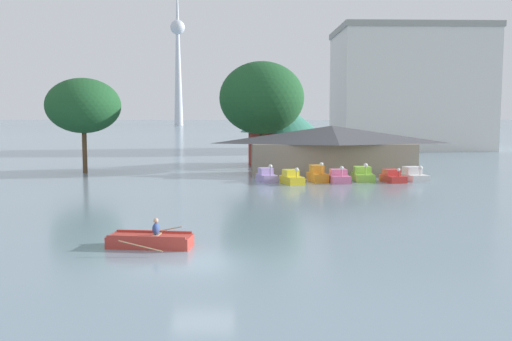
{
  "coord_description": "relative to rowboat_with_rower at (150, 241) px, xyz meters",
  "views": [
    {
      "loc": [
        1.43,
        -21.55,
        5.75
      ],
      "look_at": [
        2.65,
        17.05,
        1.99
      ],
      "focal_mm": 38.83,
      "sensor_mm": 36.0,
      "label": 1
    }
  ],
  "objects": [
    {
      "name": "pedal_boat_yellow",
      "position": [
        8.48,
        22.96,
        0.2
      ],
      "size": [
        2.07,
        2.78,
        1.49
      ],
      "rotation": [
        0.0,
        0.0,
        -1.27
      ],
      "color": "yellow",
      "rests_on": "ground"
    },
    {
      "name": "pedal_boat_orange",
      "position": [
        10.94,
        24.62,
        0.29
      ],
      "size": [
        1.73,
        2.76,
        1.8
      ],
      "rotation": [
        0.0,
        0.0,
        -1.4
      ],
      "color": "orange",
      "rests_on": "ground"
    },
    {
      "name": "shoreline_tree_mid",
      "position": [
        6.43,
        36.01,
        7.47
      ],
      "size": [
        9.18,
        9.18,
        11.69
      ],
      "color": "brown",
      "rests_on": "ground"
    },
    {
      "name": "pedal_boat_pink",
      "position": [
        12.69,
        23.68,
        0.18
      ],
      "size": [
        1.74,
        2.41,
        1.54
      ],
      "rotation": [
        0.0,
        0.0,
        -1.52
      ],
      "color": "pink",
      "rests_on": "ground"
    },
    {
      "name": "ground_plane",
      "position": [
        2.48,
        -2.63,
        -0.29
      ],
      "size": [
        2000.0,
        2000.0,
        0.0
      ],
      "primitive_type": "plane",
      "color": "gray"
    },
    {
      "name": "pedal_boat_lavender",
      "position": [
        6.4,
        24.75,
        0.2
      ],
      "size": [
        1.98,
        2.6,
        1.61
      ],
      "rotation": [
        0.0,
        0.0,
        -1.26
      ],
      "color": "#B299D8",
      "rests_on": "ground"
    },
    {
      "name": "background_building_block",
      "position": [
        34.01,
        73.45,
        10.31
      ],
      "size": [
        25.85,
        16.98,
        21.16
      ],
      "color": "silver",
      "rests_on": "ground"
    },
    {
      "name": "shoreline_tree_tall_left",
      "position": [
        -11.81,
        32.72,
        6.56
      ],
      "size": [
        7.51,
        7.51,
        9.65
      ],
      "color": "brown",
      "rests_on": "ground"
    },
    {
      "name": "boathouse",
      "position": [
        13.24,
        30.86,
        2.26
      ],
      "size": [
        17.25,
        6.18,
        4.86
      ],
      "color": "gray",
      "rests_on": "ground"
    },
    {
      "name": "pedal_boat_lime",
      "position": [
        15.12,
        25.14,
        0.21
      ],
      "size": [
        1.77,
        2.98,
        1.68
      ],
      "rotation": [
        0.0,
        0.0,
        -1.6
      ],
      "color": "#8CCC3F",
      "rests_on": "ground"
    },
    {
      "name": "distant_broadcast_tower",
      "position": [
        -35.63,
        344.36,
        54.62
      ],
      "size": [
        9.48,
        9.48,
        141.27
      ],
      "color": "silver",
      "rests_on": "ground"
    },
    {
      "name": "pedal_boat_white",
      "position": [
        19.76,
        25.17,
        0.2
      ],
      "size": [
        2.07,
        3.19,
        1.44
      ],
      "rotation": [
        0.0,
        0.0,
        -1.42
      ],
      "color": "white",
      "rests_on": "ground"
    },
    {
      "name": "pedal_boat_red",
      "position": [
        17.53,
        24.01,
        0.15
      ],
      "size": [
        2.0,
        2.68,
        1.33
      ],
      "rotation": [
        0.0,
        0.0,
        -1.35
      ],
      "color": "red",
      "rests_on": "ground"
    },
    {
      "name": "rowboat_with_rower",
      "position": [
        0.0,
        0.0,
        0.0
      ],
      "size": [
        3.83,
        3.48,
        1.31
      ],
      "rotation": [
        0.0,
        0.0,
        3.0
      ],
      "color": "#B7382D",
      "rests_on": "ground"
    },
    {
      "name": "green_roof_pavilion",
      "position": [
        8.91,
        42.05,
        3.99
      ],
      "size": [
        9.63,
        9.63,
        8.37
      ],
      "color": "#993328",
      "rests_on": "ground"
    }
  ]
}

